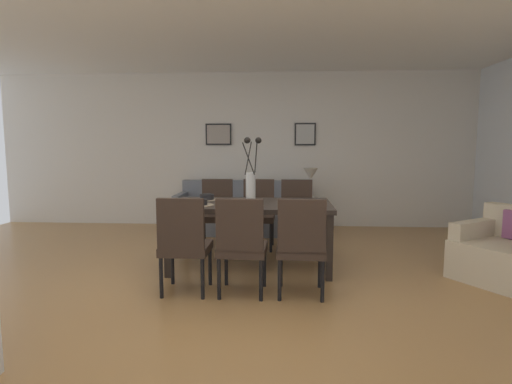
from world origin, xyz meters
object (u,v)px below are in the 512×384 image
object	(u,v)px
bowl_far_left	(249,202)
side_table	(310,217)
dining_chair_near_right	(217,210)
dining_chair_far_right	(258,210)
bowl_near_left	(199,202)
sofa	(244,214)
dining_chair_mid_right	(297,211)
dining_chair_far_left	(241,242)
framed_picture_left	(218,134)
centerpiece_vase	(251,178)
bowl_near_right	(207,196)
framed_picture_center	(305,134)
dining_chair_mid_left	(301,242)
dining_table	(251,209)
dining_chair_near_left	(184,241)
table_lamp	(311,177)
armchair	(508,254)

from	to	relation	value
bowl_far_left	side_table	xyz separation A→B (m)	(0.80, 2.05, -0.52)
dining_chair_near_right	side_table	distance (m)	1.64
dining_chair_near_right	dining_chair_far_right	bearing A→B (deg)	2.00
dining_chair_far_right	bowl_near_left	size ratio (longest dim) A/B	5.41
sofa	dining_chair_near_right	bearing A→B (deg)	-105.29
dining_chair_far_right	dining_chair_mid_right	size ratio (longest dim) A/B	1.00
dining_chair_far_left	dining_chair_far_right	size ratio (longest dim) A/B	1.00
bowl_far_left	framed_picture_left	world-z (taller)	framed_picture_left
centerpiece_vase	bowl_near_left	world-z (taller)	centerpiece_vase
dining_chair_near_right	centerpiece_vase	xyz separation A→B (m)	(0.54, -0.90, 0.51)
bowl_near_right	framed_picture_center	xyz separation A→B (m)	(1.27, 2.19, 0.79)
centerpiece_vase	sofa	xyz separation A→B (m)	(-0.26, 1.91, -0.74)
dining_chair_near_right	bowl_near_right	world-z (taller)	dining_chair_near_right
dining_chair_far_right	bowl_far_left	world-z (taller)	dining_chair_far_right
dining_chair_far_right	dining_chair_mid_left	world-z (taller)	same
dining_chair_far_left	sofa	bearing A→B (deg)	94.93
bowl_far_left	sofa	size ratio (longest dim) A/B	0.08
dining_table	dining_chair_near_left	world-z (taller)	dining_chair_near_left
sofa	framed_picture_left	world-z (taller)	framed_picture_left
dining_chair_mid_left	table_lamp	world-z (taller)	table_lamp
dining_chair_mid_right	centerpiece_vase	size ratio (longest dim) A/B	1.25
bowl_far_left	dining_chair_far_right	bearing A→B (deg)	88.47
dining_chair_near_left	dining_chair_near_right	xyz separation A→B (m)	(0.01, 1.80, 0.00)
dining_chair_near_right	bowl_far_left	bearing A→B (deg)	-64.50
bowl_far_left	side_table	distance (m)	2.26
dining_table	table_lamp	world-z (taller)	table_lamp
dining_chair_near_left	dining_chair_far_left	bearing A→B (deg)	-0.49
dining_chair_far_right	framed_picture_left	xyz separation A→B (m)	(-0.76, 1.49, 1.06)
dining_table	bowl_near_left	size ratio (longest dim) A/B	10.59
table_lamp	bowl_near_left	bearing A→B (deg)	-123.12
framed_picture_left	centerpiece_vase	bearing A→B (deg)	-73.04
armchair	dining_chair_near_right	bearing A→B (deg)	158.98
dining_chair_near_left	bowl_far_left	distance (m)	0.92
bowl_far_left	centerpiece_vase	bearing A→B (deg)	89.76
centerpiece_vase	dining_chair_far_right	bearing A→B (deg)	88.16
dining_chair_near_left	centerpiece_vase	bearing A→B (deg)	58.73
dining_table	centerpiece_vase	size ratio (longest dim) A/B	2.45
bowl_near_left	side_table	world-z (taller)	bowl_near_left
dining_table	bowl_near_left	world-z (taller)	bowl_near_left
dining_chair_mid_right	armchair	size ratio (longest dim) A/B	0.83
bowl_near_right	side_table	distance (m)	2.16
framed_picture_left	dining_chair_far_left	bearing A→B (deg)	-77.77
dining_chair_far_left	framed_picture_left	size ratio (longest dim) A/B	2.09
sofa	dining_chair_near_left	bearing A→B (deg)	-95.87
dining_chair_near_right	sofa	world-z (taller)	dining_chair_near_right
centerpiece_vase	bowl_far_left	size ratio (longest dim) A/B	4.32
sofa	table_lamp	distance (m)	1.22
bowl_near_left	table_lamp	size ratio (longest dim) A/B	0.33
dining_chair_mid_left	bowl_far_left	size ratio (longest dim) A/B	5.41
dining_chair_far_left	dining_chair_mid_left	distance (m)	0.54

